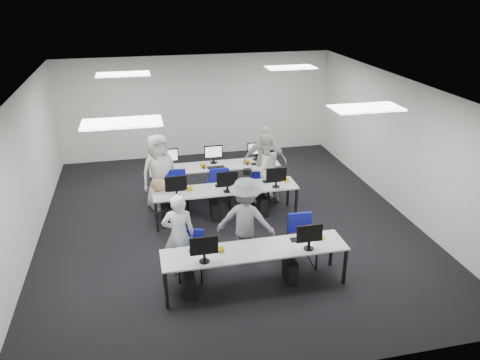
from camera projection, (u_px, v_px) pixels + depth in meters
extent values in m
plane|color=black|center=(228.00, 222.00, 10.42)|extent=(9.00, 9.00, 0.00)
plane|color=white|center=(226.00, 88.00, 9.23)|extent=(9.00, 9.00, 0.00)
cube|color=silver|center=(198.00, 106.00, 13.85)|extent=(8.00, 0.02, 3.00)
cube|color=silver|center=(298.00, 284.00, 5.79)|extent=(8.00, 0.02, 3.00)
cube|color=silver|center=(24.00, 175.00, 9.02)|extent=(0.02, 9.00, 3.00)
cube|color=silver|center=(399.00, 145.00, 10.63)|extent=(0.02, 9.00, 3.00)
cube|color=white|center=(122.00, 123.00, 7.04)|extent=(1.20, 0.60, 0.02)
cube|color=white|center=(366.00, 108.00, 7.85)|extent=(1.20, 0.60, 0.02)
cube|color=white|center=(123.00, 74.00, 10.62)|extent=(1.20, 0.60, 0.02)
cube|color=white|center=(291.00, 67.00, 11.43)|extent=(1.20, 0.60, 0.02)
cube|color=#ACAFB0|center=(255.00, 250.00, 7.98)|extent=(3.20, 0.70, 0.03)
cube|color=black|center=(166.00, 290.00, 7.55)|extent=(0.05, 0.05, 0.70)
cube|color=black|center=(164.00, 270.00, 8.08)|extent=(0.05, 0.05, 0.70)
cube|color=black|center=(345.00, 267.00, 8.17)|extent=(0.05, 0.05, 0.70)
cube|color=black|center=(331.00, 249.00, 8.71)|extent=(0.05, 0.05, 0.70)
cube|color=#ACAFB0|center=(226.00, 189.00, 10.31)|extent=(3.20, 0.70, 0.03)
cube|color=black|center=(157.00, 217.00, 9.88)|extent=(0.05, 0.05, 0.70)
cube|color=black|center=(155.00, 205.00, 10.41)|extent=(0.05, 0.05, 0.70)
cube|color=black|center=(296.00, 203.00, 10.50)|extent=(0.05, 0.05, 0.70)
cube|color=black|center=(288.00, 192.00, 11.04)|extent=(0.05, 0.05, 0.70)
cube|color=#ACAFB0|center=(215.00, 166.00, 11.57)|extent=(3.20, 0.70, 0.03)
cube|color=black|center=(153.00, 190.00, 11.13)|extent=(0.05, 0.05, 0.70)
cube|color=black|center=(152.00, 180.00, 11.67)|extent=(0.05, 0.05, 0.70)
cube|color=black|center=(278.00, 179.00, 11.76)|extent=(0.05, 0.05, 0.70)
cube|color=black|center=(271.00, 170.00, 12.29)|extent=(0.05, 0.05, 0.70)
cube|color=#0C54A1|center=(204.00, 246.00, 7.52)|extent=(0.46, 0.04, 0.32)
cube|color=black|center=(202.00, 251.00, 7.92)|extent=(0.42, 0.14, 0.02)
ellipsoid|color=black|center=(219.00, 248.00, 7.97)|extent=(0.07, 0.10, 0.04)
cube|color=black|center=(189.00, 283.00, 7.95)|extent=(0.18, 0.40, 0.42)
cube|color=white|center=(310.00, 233.00, 7.88)|extent=(0.46, 0.04, 0.32)
cube|color=black|center=(302.00, 239.00, 8.28)|extent=(0.42, 0.14, 0.02)
ellipsoid|color=black|center=(318.00, 237.00, 8.34)|extent=(0.07, 0.10, 0.04)
cube|color=black|center=(290.00, 270.00, 8.31)|extent=(0.18, 0.40, 0.42)
cube|color=white|center=(176.00, 183.00, 9.80)|extent=(0.46, 0.04, 0.32)
cube|color=black|center=(175.00, 190.00, 10.21)|extent=(0.42, 0.14, 0.02)
ellipsoid|color=black|center=(189.00, 188.00, 10.26)|extent=(0.07, 0.10, 0.04)
cube|color=black|center=(166.00, 215.00, 10.24)|extent=(0.18, 0.40, 0.42)
cube|color=white|center=(227.00, 179.00, 10.03)|extent=(0.46, 0.04, 0.32)
cube|color=black|center=(225.00, 185.00, 10.43)|extent=(0.42, 0.14, 0.02)
ellipsoid|color=black|center=(238.00, 184.00, 10.48)|extent=(0.07, 0.10, 0.04)
cube|color=black|center=(215.00, 210.00, 10.46)|extent=(0.18, 0.40, 0.42)
cube|color=white|center=(276.00, 175.00, 10.25)|extent=(0.46, 0.04, 0.32)
cube|color=black|center=(272.00, 181.00, 10.65)|extent=(0.42, 0.14, 0.02)
ellipsoid|color=black|center=(284.00, 179.00, 10.71)|extent=(0.07, 0.10, 0.04)
cube|color=black|center=(262.00, 206.00, 10.68)|extent=(0.18, 0.40, 0.42)
cube|color=white|center=(169.00, 155.00, 11.38)|extent=(0.46, 0.04, 0.32)
cube|color=black|center=(171.00, 171.00, 11.21)|extent=(0.42, 0.14, 0.02)
ellipsoid|color=black|center=(158.00, 172.00, 11.15)|extent=(0.07, 0.10, 0.04)
cube|color=black|center=(182.00, 188.00, 11.59)|extent=(0.18, 0.40, 0.42)
cube|color=white|center=(213.00, 152.00, 11.60)|extent=(0.46, 0.04, 0.32)
cube|color=black|center=(216.00, 167.00, 11.43)|extent=(0.42, 0.14, 0.02)
ellipsoid|color=black|center=(204.00, 168.00, 11.37)|extent=(0.07, 0.10, 0.04)
cube|color=black|center=(225.00, 184.00, 11.82)|extent=(0.18, 0.40, 0.42)
cube|color=white|center=(256.00, 148.00, 11.83)|extent=(0.46, 0.04, 0.32)
cube|color=black|center=(259.00, 164.00, 11.65)|extent=(0.42, 0.14, 0.02)
ellipsoid|color=black|center=(248.00, 164.00, 11.59)|extent=(0.07, 0.10, 0.04)
cube|color=black|center=(267.00, 180.00, 12.04)|extent=(0.18, 0.40, 0.42)
cube|color=navy|center=(192.00, 256.00, 8.31)|extent=(0.53, 0.51, 0.06)
cube|color=navy|center=(193.00, 238.00, 8.39)|extent=(0.41, 0.16, 0.35)
cube|color=navy|center=(302.00, 241.00, 8.68)|extent=(0.50, 0.48, 0.07)
cube|color=navy|center=(300.00, 222.00, 8.76)|extent=(0.46, 0.08, 0.39)
cube|color=navy|center=(177.00, 192.00, 10.73)|extent=(0.47, 0.45, 0.06)
cube|color=navy|center=(176.00, 177.00, 10.81)|extent=(0.44, 0.06, 0.38)
cube|color=navy|center=(221.00, 189.00, 10.92)|extent=(0.48, 0.47, 0.06)
cube|color=navy|center=(220.00, 176.00, 11.00)|extent=(0.42, 0.10, 0.35)
cube|color=navy|center=(260.00, 188.00, 11.06)|extent=(0.48, 0.46, 0.06)
cube|color=navy|center=(260.00, 176.00, 11.14)|extent=(0.39, 0.12, 0.33)
cube|color=navy|center=(170.00, 188.00, 11.00)|extent=(0.55, 0.54, 0.06)
cube|color=navy|center=(167.00, 182.00, 10.72)|extent=(0.40, 0.20, 0.35)
cube|color=navy|center=(217.00, 183.00, 11.18)|extent=(0.48, 0.47, 0.06)
cube|color=navy|center=(219.00, 176.00, 10.89)|extent=(0.44, 0.08, 0.38)
cube|color=navy|center=(260.00, 182.00, 11.38)|extent=(0.47, 0.46, 0.06)
cube|color=navy|center=(261.00, 176.00, 11.12)|extent=(0.39, 0.11, 0.34)
ellipsoid|color=#A17753|center=(158.00, 185.00, 10.12)|extent=(0.40, 0.32, 0.29)
imported|color=silver|center=(179.00, 235.00, 8.27)|extent=(0.62, 0.44, 1.60)
imported|color=silver|center=(264.00, 169.00, 11.02)|extent=(0.98, 0.85, 1.72)
imported|color=silver|center=(160.00, 172.00, 10.74)|extent=(1.02, 0.84, 1.79)
imported|color=silver|center=(265.00, 162.00, 11.30)|extent=(1.13, 0.68, 1.81)
imported|color=gray|center=(246.00, 221.00, 8.67)|extent=(1.26, 1.00, 1.70)
cube|color=black|center=(247.00, 172.00, 8.48)|extent=(0.20, 0.22, 0.10)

